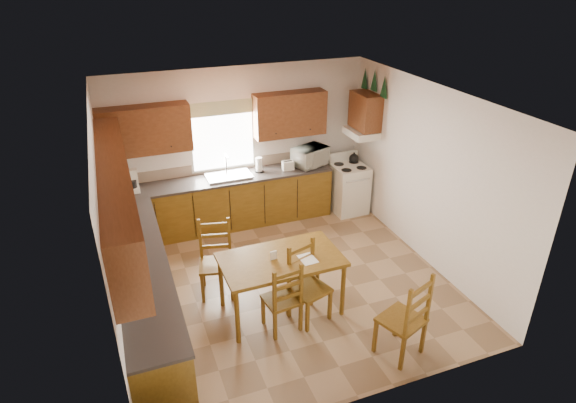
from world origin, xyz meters
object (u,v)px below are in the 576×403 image
object	(u,v)px
microwave	(310,156)
dining_table	(281,284)
chair_near_right	(402,315)
chair_far_right	(310,285)
chair_near_left	(282,295)
stove	(349,189)
chair_far_left	(216,260)

from	to	relation	value
microwave	dining_table	world-z (taller)	microwave
chair_near_right	chair_far_right	xyz separation A→B (m)	(-0.75, 0.95, -0.03)
dining_table	chair_near_left	bearing A→B (deg)	-110.20
stove	chair_near_left	size ratio (longest dim) A/B	0.88
stove	chair_far_left	bearing A→B (deg)	-152.22
chair_far_left	chair_near_right	bearing A→B (deg)	-33.71
chair_near_left	chair_near_right	world-z (taller)	chair_near_right
chair_far_left	chair_far_right	distance (m)	1.37
chair_far_right	chair_far_left	bearing A→B (deg)	118.38
stove	microwave	xyz separation A→B (m)	(-0.68, 0.25, 0.65)
microwave	chair_near_left	size ratio (longest dim) A/B	0.56
stove	dining_table	xyz separation A→B (m)	(-2.15, -2.26, -0.03)
chair_far_right	chair_near_left	bearing A→B (deg)	167.34
stove	microwave	world-z (taller)	microwave
microwave	chair_near_right	bearing A→B (deg)	-118.62
chair_near_left	stove	bearing A→B (deg)	-138.42
stove	chair_far_right	size ratio (longest dim) A/B	0.83
chair_far_right	chair_near_right	bearing A→B (deg)	-69.53
dining_table	stove	bearing A→B (deg)	45.39
dining_table	chair_far_left	bearing A→B (deg)	135.85
stove	chair_near_right	world-z (taller)	chair_near_right
chair_near_right	chair_far_right	size ratio (longest dim) A/B	1.06
stove	dining_table	world-z (taller)	stove
chair_near_left	chair_near_right	size ratio (longest dim) A/B	0.89
stove	chair_far_left	size ratio (longest dim) A/B	0.81
stove	chair_far_left	xyz separation A→B (m)	(-2.86, -1.59, 0.10)
stove	chair_near_left	bearing A→B (deg)	-132.61
dining_table	chair_near_right	distance (m)	1.61
microwave	chair_far_left	bearing A→B (deg)	-161.79
stove	chair_near_right	bearing A→B (deg)	-109.08
chair_near_left	chair_near_right	distance (m)	1.46
chair_near_left	chair_far_right	world-z (taller)	chair_far_right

